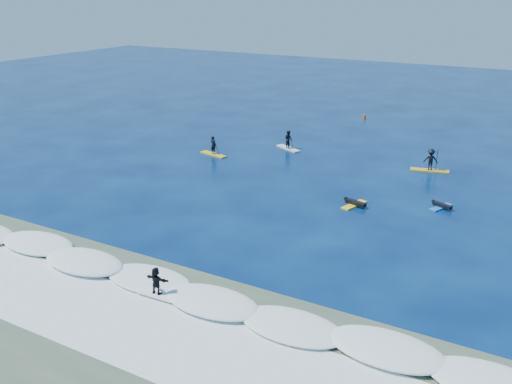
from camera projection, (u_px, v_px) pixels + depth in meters
The scene contains 11 objects.
ground at pixel (234, 214), 36.45m from camera, with size 160.00×160.00×0.00m, color #03143F.
shallow_water at pixel (66, 318), 25.03m from camera, with size 90.00×13.00×0.01m, color #3C5340.
breaking_wave at pixel (128, 280), 28.29m from camera, with size 40.00×6.00×0.30m, color white.
whitewater at pixel (83, 308), 25.85m from camera, with size 34.00×5.00×0.02m, color silver.
sup_paddler_left at pixel (213, 148), 48.95m from camera, with size 2.78×1.27×1.90m.
sup_paddler_center at pixel (288, 141), 50.71m from camera, with size 2.75×1.84×1.92m.
sup_paddler_right at pixel (431, 161), 44.59m from camera, with size 3.04×1.44×2.07m.
prone_paddler_near at pixel (354, 203), 37.77m from camera, with size 1.69×2.22×0.45m.
prone_paddler_far at pixel (441, 206), 37.37m from camera, with size 1.47×1.95×0.40m.
wave_surfer at pixel (156, 283), 26.36m from camera, with size 2.00×0.63×1.44m.
marker_buoy at pixel (364, 117), 62.03m from camera, with size 0.30×0.30×0.72m.
Camera 1 is at (17.99, -28.63, 13.76)m, focal length 40.00 mm.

